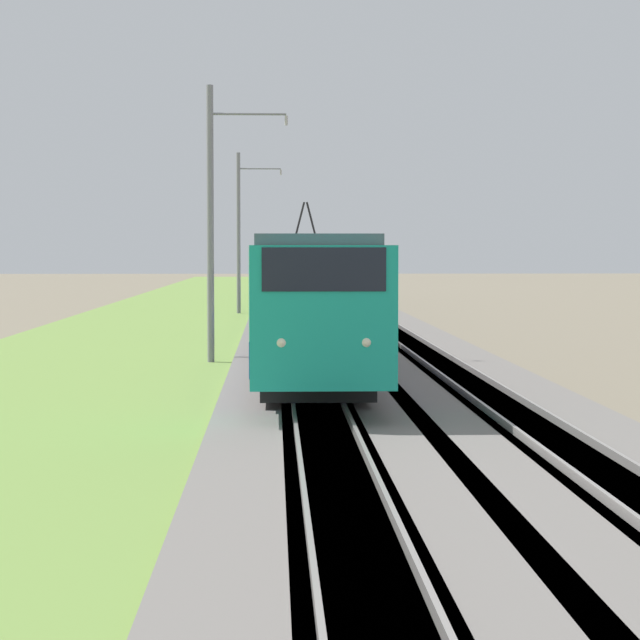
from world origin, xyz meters
The scene contains 8 objects.
ballast_main centered at (50.00, 0.00, 0.15)m, with size 240.00×4.40×0.30m.
ballast_adjacent centered at (50.00, -3.97, 0.15)m, with size 240.00×4.40×0.30m.
track_main centered at (50.00, 0.00, 0.16)m, with size 240.00×1.57×0.45m.
track_adjacent centered at (50.00, -3.97, 0.16)m, with size 240.00×1.57×0.45m.
grass_verge centered at (50.00, 6.24, 0.06)m, with size 240.00×11.28×0.12m.
passenger_train centered at (61.02, 0.00, 2.38)m, with size 80.54×2.92×5.08m.
catenary_mast_mid centered at (36.74, 2.88, 4.56)m, with size 0.22×2.56×8.84m.
catenary_mast_far centered at (67.97, 2.88, 4.74)m, with size 0.22×2.56×9.19m.
Camera 1 is at (-2.73, 0.93, 3.63)m, focal length 70.00 mm.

